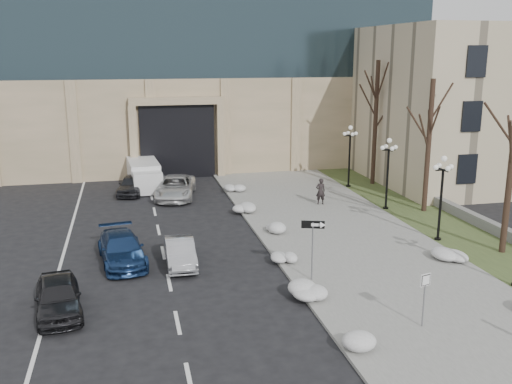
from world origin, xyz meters
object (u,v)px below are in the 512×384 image
car_d (175,187)px  lamppost_d (350,148)px  one_way_sign (317,232)px  pedestrian (321,191)px  keep_sign (425,289)px  car_e (132,185)px  box_truck (144,175)px  car_a (58,296)px  lamppost_c (388,164)px  car_c (122,249)px  car_b (180,252)px  lamppost_b (442,187)px

car_d → lamppost_d: lamppost_d is taller
one_way_sign → lamppost_d: size_ratio=0.61×
pedestrian → keep_sign: size_ratio=0.81×
car_e → keep_sign: bearing=-53.9°
car_e → box_truck: bearing=76.6°
car_a → pedestrian: 20.26m
keep_sign → box_truck: bearing=94.0°
one_way_sign → lamppost_c: bearing=70.0°
lamppost_c → lamppost_d: 6.50m
box_truck → car_c: bearing=-99.8°
car_c → keep_sign: keep_sign is taller
car_a → lamppost_d: (19.29, 17.65, 2.35)m
car_c → one_way_sign: bearing=-35.0°
car_b → keep_sign: bearing=-46.0°
car_c → lamppost_c: (16.85, 6.00, 2.36)m
car_d → car_b: bearing=-83.3°
car_d → lamppost_d: bearing=11.6°
lamppost_d → pedestrian: bearing=-130.1°
pedestrian → lamppost_d: lamppost_d is taller
box_truck → lamppost_d: lamppost_d is taller
car_a → pedestrian: bearing=32.6°
lamppost_b → one_way_sign: bearing=-154.8°
car_b → car_e: bearing=98.4°
car_a → car_e: car_a is taller
car_b → one_way_sign: bearing=-30.9°
keep_sign → car_c: bearing=123.0°
car_c → lamppost_b: size_ratio=1.04×
pedestrian → one_way_sign: (-4.52, -12.38, 1.37)m
car_b → lamppost_b: 14.30m
lamppost_c → keep_sign: bearing=-110.8°
car_d → car_e: size_ratio=1.35×
pedestrian → one_way_sign: one_way_sign is taller
car_b → car_e: size_ratio=0.96×
car_c → lamppost_c: bearing=12.2°
car_c → lamppost_d: 21.11m
car_a → car_c: (2.45, 5.16, -0.01)m
box_truck → lamppost_d: bearing=-17.2°
one_way_sign → car_c: bearing=171.1°
car_b → keep_sign: size_ratio=1.78×
car_c → box_truck: size_ratio=0.79×
pedestrian → lamppost_b: lamppost_b is taller
lamppost_d → car_d: bearing=-179.1°
car_a → one_way_sign: 11.08m
car_a → lamppost_b: lamppost_b is taller
box_truck → lamppost_b: bearing=-51.4°
box_truck → lamppost_d: size_ratio=1.32×
car_a → pedestrian: (15.45, 13.10, 0.29)m
car_c → one_way_sign: size_ratio=1.71×
car_a → box_truck: size_ratio=0.68×
box_truck → lamppost_c: bearing=-37.5°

